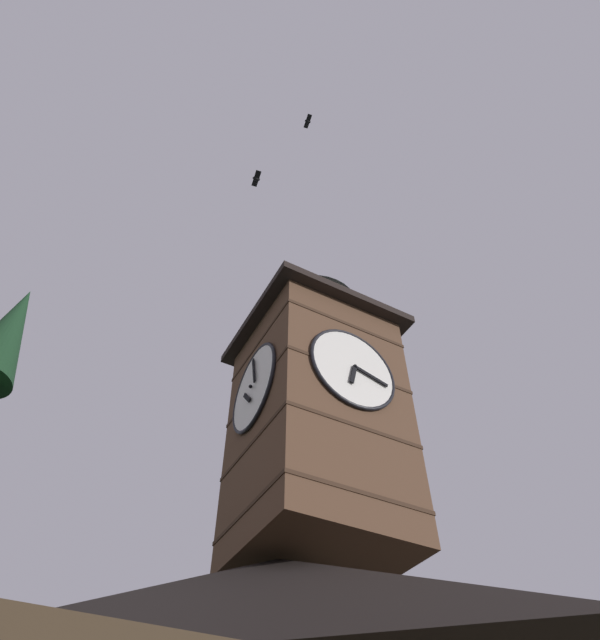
{
  "coord_description": "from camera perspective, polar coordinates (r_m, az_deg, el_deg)",
  "views": [
    {
      "loc": [
        6.1,
        8.98,
        2.35
      ],
      "look_at": [
        0.16,
        -1.92,
        15.51
      ],
      "focal_mm": 31.11,
      "sensor_mm": 36.0,
      "label": 1
    }
  ],
  "objects": [
    {
      "name": "moon",
      "position": [
        53.23,
        1.38,
        -29.34
      ],
      "size": [
        1.73,
        1.73,
        1.73
      ],
      "color": "silver"
    },
    {
      "name": "flying_bird_low",
      "position": [
        20.5,
        -4.52,
        14.28
      ],
      "size": [
        0.29,
        0.66,
        0.15
      ],
      "color": "black"
    },
    {
      "name": "clock_tower",
      "position": [
        15.63,
        1.65,
        -8.83
      ],
      "size": [
        4.45,
        4.45,
        9.8
      ],
      "color": "brown",
      "rests_on": "building_main"
    },
    {
      "name": "flying_bird_high",
      "position": [
        22.53,
        0.8,
        19.76
      ],
      "size": [
        0.26,
        0.58,
        0.13
      ],
      "color": "black"
    }
  ]
}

